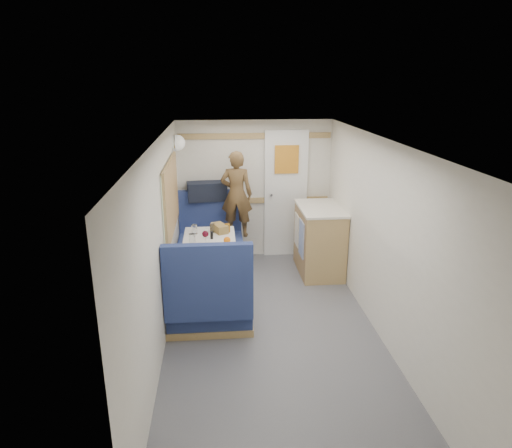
{
  "coord_description": "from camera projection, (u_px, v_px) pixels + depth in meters",
  "views": [
    {
      "loc": [
        -0.53,
        -4.16,
        2.57
      ],
      "look_at": [
        -0.1,
        0.9,
        0.92
      ],
      "focal_mm": 32.0,
      "sensor_mm": 36.0,
      "label": 1
    }
  ],
  "objects": [
    {
      "name": "wall_left",
      "position": [
        160.0,
        248.0,
        4.38
      ],
      "size": [
        0.02,
        4.5,
        2.0
      ],
      "primitive_type": "cube",
      "color": "silver",
      "rests_on": "floor"
    },
    {
      "name": "dome_light",
      "position": [
        177.0,
        143.0,
        5.91
      ],
      "size": [
        0.2,
        0.2,
        0.2
      ],
      "primitive_type": "sphere",
      "color": "white",
      "rests_on": "wall_left"
    },
    {
      "name": "tumbler_right",
      "position": [
        213.0,
        228.0,
        5.67
      ],
      "size": [
        0.07,
        0.07,
        0.11
      ],
      "primitive_type": "cylinder",
      "color": "white",
      "rests_on": "dinette_table"
    },
    {
      "name": "tumbler_left",
      "position": [
        192.0,
        239.0,
        5.28
      ],
      "size": [
        0.07,
        0.07,
        0.12
      ],
      "primitive_type": "cylinder",
      "color": "white",
      "rests_on": "dinette_table"
    },
    {
      "name": "salt_grinder",
      "position": [
        207.0,
        234.0,
        5.47
      ],
      "size": [
        0.04,
        0.04,
        0.1
      ],
      "primitive_type": "cylinder",
      "color": "white",
      "rests_on": "dinette_table"
    },
    {
      "name": "cheese_block",
      "position": [
        208.0,
        245.0,
        5.15
      ],
      "size": [
        0.1,
        0.07,
        0.04
      ],
      "primitive_type": "cube",
      "rotation": [
        0.0,
        0.0,
        -0.05
      ],
      "color": "#E0CF81",
      "rests_on": "tray"
    },
    {
      "name": "pepper_grinder",
      "position": [
        212.0,
        235.0,
        5.43
      ],
      "size": [
        0.03,
        0.03,
        0.09
      ],
      "primitive_type": "cylinder",
      "color": "black",
      "rests_on": "dinette_table"
    },
    {
      "name": "rear_door",
      "position": [
        286.0,
        192.0,
        6.62
      ],
      "size": [
        0.62,
        0.12,
        1.86
      ],
      "color": "white",
      "rests_on": "wall_back"
    },
    {
      "name": "bench_far",
      "position": [
        211.0,
        246.0,
        6.4
      ],
      "size": [
        0.9,
        0.59,
        1.05
      ],
      "color": "navy",
      "rests_on": "floor"
    },
    {
      "name": "tray",
      "position": [
        212.0,
        248.0,
        5.13
      ],
      "size": [
        0.31,
        0.37,
        0.02
      ],
      "primitive_type": "cube",
      "rotation": [
        0.0,
        0.0,
        0.2
      ],
      "color": "white",
      "rests_on": "dinette_table"
    },
    {
      "name": "ceiling",
      "position": [
        275.0,
        142.0,
        4.16
      ],
      "size": [
        4.5,
        4.5,
        0.0
      ],
      "primitive_type": "plane",
      "rotation": [
        3.14,
        0.0,
        0.0
      ],
      "color": "silver",
      "rests_on": "wall_back"
    },
    {
      "name": "person",
      "position": [
        236.0,
        194.0,
        6.2
      ],
      "size": [
        0.47,
        0.35,
        1.19
      ],
      "primitive_type": "imported",
      "rotation": [
        0.0,
        0.0,
        2.98
      ],
      "color": "brown",
      "rests_on": "bench_far"
    },
    {
      "name": "wine_glass",
      "position": [
        205.0,
        235.0,
        5.22
      ],
      "size": [
        0.08,
        0.08,
        0.17
      ],
      "color": "white",
      "rests_on": "dinette_table"
    },
    {
      "name": "galley_counter",
      "position": [
        319.0,
        239.0,
        6.17
      ],
      "size": [
        0.57,
        0.92,
        0.92
      ],
      "color": "olive",
      "rests_on": "floor"
    },
    {
      "name": "wall_back",
      "position": [
        255.0,
        190.0,
        6.6
      ],
      "size": [
        2.2,
        0.02,
        2.0
      ],
      "primitive_type": "cube",
      "color": "silver",
      "rests_on": "floor"
    },
    {
      "name": "beer_glass",
      "position": [
        227.0,
        228.0,
        5.67
      ],
      "size": [
        0.07,
        0.07,
        0.11
      ],
      "primitive_type": "cylinder",
      "color": "#8D5914",
      "rests_on": "dinette_table"
    },
    {
      "name": "bench_near",
      "position": [
        210.0,
        304.0,
        4.76
      ],
      "size": [
        0.9,
        0.59,
        1.05
      ],
      "color": "navy",
      "rests_on": "floor"
    },
    {
      "name": "oak_trim_low",
      "position": [
        255.0,
        200.0,
        6.63
      ],
      "size": [
        2.15,
        0.02,
        0.08
      ],
      "primitive_type": "cube",
      "color": "olive",
      "rests_on": "wall_back"
    },
    {
      "name": "floor",
      "position": [
        273.0,
        334.0,
        4.78
      ],
      "size": [
        4.5,
        4.5,
        0.0
      ],
      "primitive_type": "plane",
      "color": "#515156",
      "rests_on": "ground"
    },
    {
      "name": "bread_loaf",
      "position": [
        220.0,
        228.0,
        5.67
      ],
      "size": [
        0.22,
        0.27,
        0.1
      ],
      "primitive_type": "cube",
      "rotation": [
        0.0,
        0.0,
        0.43
      ],
      "color": "#8E613C",
      "rests_on": "dinette_table"
    },
    {
      "name": "dinette_table",
      "position": [
        210.0,
        251.0,
        5.5
      ],
      "size": [
        0.62,
        0.92,
        0.72
      ],
      "color": "white",
      "rests_on": "floor"
    },
    {
      "name": "tumbler_mid",
      "position": [
        194.0,
        229.0,
        5.61
      ],
      "size": [
        0.07,
        0.07,
        0.11
      ],
      "primitive_type": "cylinder",
      "color": "white",
      "rests_on": "dinette_table"
    },
    {
      "name": "side_window",
      "position": [
        170.0,
        196.0,
        5.25
      ],
      "size": [
        0.04,
        1.3,
        0.72
      ],
      "primitive_type": "cube",
      "color": "#909F87",
      "rests_on": "wall_left"
    },
    {
      "name": "oak_trim_high",
      "position": [
        255.0,
        136.0,
        6.34
      ],
      "size": [
        2.15,
        0.02,
        0.08
      ],
      "primitive_type": "cube",
      "color": "olive",
      "rests_on": "wall_back"
    },
    {
      "name": "duffel_bag",
      "position": [
        207.0,
        191.0,
        6.41
      ],
      "size": [
        0.57,
        0.33,
        0.26
      ],
      "primitive_type": "cube",
      "rotation": [
        0.0,
        0.0,
        0.12
      ],
      "color": "black",
      "rests_on": "ledge"
    },
    {
      "name": "ledge",
      "position": [
        210.0,
        201.0,
        6.46
      ],
      "size": [
        0.9,
        0.14,
        0.04
      ],
      "primitive_type": "cube",
      "color": "olive",
      "rests_on": "bench_far"
    },
    {
      "name": "wall_right",
      "position": [
        383.0,
        241.0,
        4.56
      ],
      "size": [
        0.02,
        4.5,
        2.0
      ],
      "primitive_type": "cube",
      "color": "silver",
      "rests_on": "floor"
    },
    {
      "name": "orange_fruit",
      "position": [
        227.0,
        240.0,
        5.23
      ],
      "size": [
        0.08,
        0.08,
        0.08
      ],
      "primitive_type": "sphere",
      "color": "orange",
      "rests_on": "tray"
    }
  ]
}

